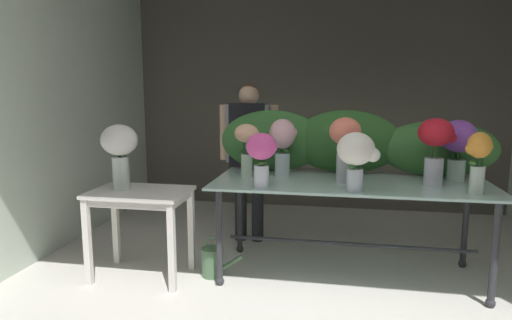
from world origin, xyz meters
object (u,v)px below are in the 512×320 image
(florist, at_px, (249,146))
(vase_white_roses_tall, at_px, (120,149))
(side_table_white, at_px, (140,203))
(vase_violet_anemones, at_px, (457,143))
(vase_ivory_tulips, at_px, (356,154))
(vase_fuchsia_peonies, at_px, (262,154))
(vase_coral_stock, at_px, (345,142))
(vase_sunset_ranunculus, at_px, (478,158))
(display_table_glass, at_px, (350,194))
(vase_blush_roses, at_px, (283,142))
(vase_crimson_lilies, at_px, (435,144))
(watering_can, at_px, (213,261))
(vase_peach_freesia, at_px, (247,143))

(florist, height_order, vase_white_roses_tall, florist)
(side_table_white, relative_size, florist, 0.49)
(vase_violet_anemones, height_order, vase_white_roses_tall, vase_violet_anemones)
(vase_ivory_tulips, xyz_separation_m, vase_fuchsia_peonies, (-0.68, -0.01, -0.01))
(vase_coral_stock, xyz_separation_m, vase_white_roses_tall, (-1.77, -0.26, -0.06))
(florist, distance_m, vase_fuchsia_peonies, 1.13)
(vase_coral_stock, distance_m, vase_sunset_ranunculus, 0.94)
(display_table_glass, relative_size, vase_sunset_ranunculus, 4.97)
(side_table_white, distance_m, vase_coral_stock, 1.71)
(florist, height_order, vase_blush_roses, florist)
(vase_crimson_lilies, relative_size, vase_violet_anemones, 1.05)
(vase_violet_anemones, xyz_separation_m, watering_can, (-1.93, -0.38, -0.99))
(florist, xyz_separation_m, vase_blush_roses, (0.41, -0.58, 0.12))
(vase_white_roses_tall, bearing_deg, side_table_white, -0.00)
(florist, height_order, vase_sunset_ranunculus, florist)
(side_table_white, distance_m, vase_blush_roses, 1.28)
(florist, xyz_separation_m, watering_can, (-0.12, -0.92, -0.85))
(vase_coral_stock, bearing_deg, florist, 139.86)
(side_table_white, distance_m, vase_peach_freesia, 1.00)
(side_table_white, bearing_deg, vase_sunset_ranunculus, 0.80)
(display_table_glass, distance_m, vase_white_roses_tall, 1.89)
(side_table_white, distance_m, vase_ivory_tulips, 1.75)
(vase_peach_freesia, bearing_deg, vase_white_roses_tall, -159.83)
(florist, height_order, vase_fuchsia_peonies, florist)
(side_table_white, xyz_separation_m, vase_blush_roses, (1.10, 0.45, 0.47))
(vase_crimson_lilies, bearing_deg, vase_violet_anemones, 46.33)
(display_table_glass, height_order, florist, florist)
(vase_coral_stock, bearing_deg, vase_crimson_lilies, 2.04)
(vase_coral_stock, xyz_separation_m, vase_sunset_ranunculus, (0.91, -0.22, -0.06))
(vase_ivory_tulips, distance_m, vase_white_roses_tall, 1.85)
(vase_fuchsia_peonies, height_order, vase_white_roses_tall, vase_white_roses_tall)
(side_table_white, distance_m, florist, 1.29)
(vase_blush_roses, height_order, vase_crimson_lilies, vase_crimson_lilies)
(vase_violet_anemones, bearing_deg, watering_can, -168.72)
(vase_fuchsia_peonies, distance_m, vase_white_roses_tall, 1.16)
(vase_fuchsia_peonies, height_order, watering_can, vase_fuchsia_peonies)
(vase_ivory_tulips, bearing_deg, vase_sunset_ranunculus, 5.10)
(vase_coral_stock, relative_size, vase_white_roses_tall, 0.98)
(display_table_glass, distance_m, vase_crimson_lilies, 0.76)
(florist, xyz_separation_m, vase_white_roses_tall, (-0.84, -1.03, 0.09))
(vase_violet_anemones, bearing_deg, vase_sunset_ranunculus, -86.25)
(vase_ivory_tulips, distance_m, vase_sunset_ranunculus, 0.84)
(vase_blush_roses, height_order, vase_fuchsia_peonies, vase_blush_roses)
(florist, height_order, vase_violet_anemones, florist)
(vase_coral_stock, distance_m, vase_blush_roses, 0.55)
(display_table_glass, height_order, vase_violet_anemones, vase_violet_anemones)
(vase_coral_stock, distance_m, vase_violet_anemones, 0.92)
(display_table_glass, distance_m, vase_violet_anemones, 0.95)
(vase_ivory_tulips, bearing_deg, vase_peach_freesia, 155.94)
(side_table_white, xyz_separation_m, vase_sunset_ranunculus, (2.53, 0.04, 0.44))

